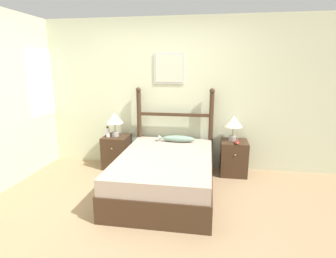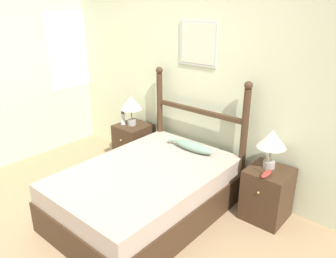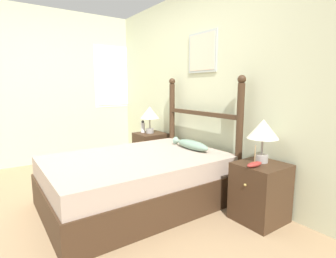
% 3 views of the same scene
% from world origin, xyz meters
% --- Properties ---
extents(ground_plane, '(16.00, 16.00, 0.00)m').
position_xyz_m(ground_plane, '(0.00, 0.00, 0.00)').
color(ground_plane, '#9E7F5B').
extents(wall_back, '(6.40, 0.08, 2.55)m').
position_xyz_m(wall_back, '(0.00, 1.73, 1.28)').
color(wall_back, beige).
rests_on(wall_back, ground_plane).
extents(wall_left, '(0.08, 6.40, 2.55)m').
position_xyz_m(wall_left, '(-2.13, 0.03, 1.28)').
color(wall_left, beige).
rests_on(wall_left, ground_plane).
extents(bed, '(1.32, 1.92, 0.54)m').
position_xyz_m(bed, '(0.20, 0.67, 0.26)').
color(bed, '#3D2819').
rests_on(bed, ground_plane).
extents(headboard, '(1.33, 0.09, 1.40)m').
position_xyz_m(headboard, '(0.20, 1.59, 0.76)').
color(headboard, '#3D2819').
rests_on(headboard, ground_plane).
extents(nightstand_left, '(0.42, 0.46, 0.56)m').
position_xyz_m(nightstand_left, '(-0.81, 1.45, 0.28)').
color(nightstand_left, '#3D2819').
rests_on(nightstand_left, ground_plane).
extents(nightstand_right, '(0.42, 0.46, 0.56)m').
position_xyz_m(nightstand_right, '(1.21, 1.45, 0.28)').
color(nightstand_right, '#3D2819').
rests_on(nightstand_right, ground_plane).
extents(table_lamp_left, '(0.29, 0.29, 0.42)m').
position_xyz_m(table_lamp_left, '(-0.82, 1.45, 0.87)').
color(table_lamp_left, gray).
rests_on(table_lamp_left, nightstand_left).
extents(table_lamp_right, '(0.29, 0.29, 0.42)m').
position_xyz_m(table_lamp_right, '(1.17, 1.49, 0.87)').
color(table_lamp_right, gray).
rests_on(table_lamp_right, nightstand_right).
extents(bottle, '(0.06, 0.06, 0.19)m').
position_xyz_m(bottle, '(-0.93, 1.38, 0.65)').
color(bottle, white).
rests_on(bottle, nightstand_left).
extents(model_boat, '(0.07, 0.19, 0.20)m').
position_xyz_m(model_boat, '(1.23, 1.31, 0.59)').
color(model_boat, maroon).
rests_on(model_boat, nightstand_right).
extents(fish_pillow, '(0.60, 0.15, 0.11)m').
position_xyz_m(fish_pillow, '(0.28, 1.36, 0.59)').
color(fish_pillow, gray).
rests_on(fish_pillow, bed).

